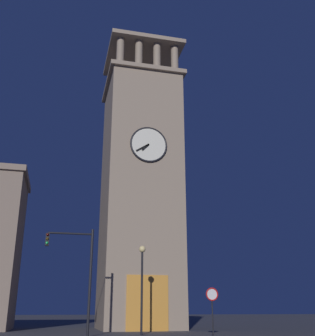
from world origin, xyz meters
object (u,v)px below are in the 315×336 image
(traffic_signal_near, at_px, (77,264))
(no_horn_sign, at_px, (212,298))
(clocktower, at_px, (140,190))
(street_lamp, at_px, (142,272))

(traffic_signal_near, bearing_deg, no_horn_sign, 168.75)
(traffic_signal_near, relative_size, no_horn_sign, 2.27)
(clocktower, height_order, traffic_signal_near, clocktower)
(clocktower, distance_m, traffic_signal_near, 12.93)
(traffic_signal_near, height_order, street_lamp, traffic_signal_near)
(clocktower, relative_size, no_horn_sign, 10.24)
(traffic_signal_near, distance_m, no_horn_sign, 8.41)
(traffic_signal_near, bearing_deg, clocktower, -121.96)
(traffic_signal_near, xyz_separation_m, street_lamp, (-4.29, -1.28, -0.30))
(clocktower, height_order, no_horn_sign, clocktower)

